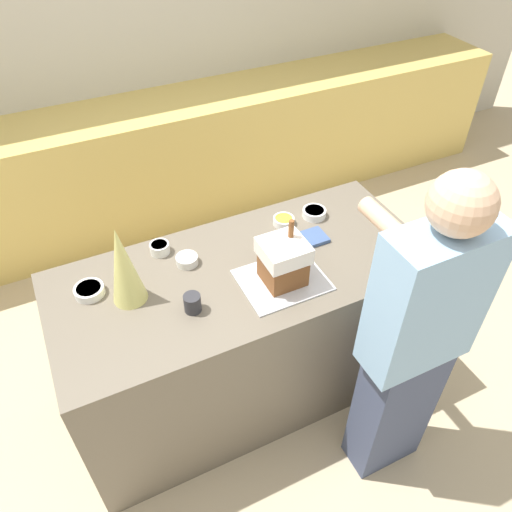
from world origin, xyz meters
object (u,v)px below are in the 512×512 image
Objects in this scene: candy_bowl_far_right at (314,213)px; person at (413,344)px; baking_tray at (282,280)px; decorative_tree at (123,266)px; candy_bowl_center_rear at (187,260)px; cookbook at (308,239)px; candy_bowl_beside_tree at (89,290)px; candy_bowl_near_tray_right at (160,248)px; gingerbread_house at (283,261)px; candy_bowl_behind_tray at (284,221)px; mug at (192,303)px.

candy_bowl_far_right is 0.07× the size of person.
baking_tray is 0.70m from decorative_tree.
candy_bowl_center_rear is 0.57× the size of cookbook.
candy_bowl_beside_tree is 1.39× the size of candy_bowl_near_tray_right.
decorative_tree is 3.73× the size of candy_bowl_center_rear.
candy_bowl_center_rear is 0.60m from cookbook.
decorative_tree is at bearing -161.13° from candy_bowl_center_rear.
cookbook is (1.05, -0.10, -0.01)m from candy_bowl_beside_tree.
person is (0.33, -0.52, -0.04)m from baking_tray.
candy_bowl_far_right is at bearing 43.28° from gingerbread_house.
candy_bowl_behind_tray is at bearing 11.41° from decorative_tree.
candy_bowl_near_tray_right is 0.52× the size of cookbook.
gingerbread_house is 0.33m from cookbook.
decorative_tree is 0.36m from candy_bowl_center_rear.
decorative_tree is at bearing 163.37° from gingerbread_house.
candy_bowl_near_tray_right is 0.06× the size of person.
decorative_tree reaches higher than candy_bowl_far_right.
candy_bowl_beside_tree is (-1.17, -0.06, -0.00)m from candy_bowl_far_right.
baking_tray is at bearing -148.26° from gingerbread_house.
candy_bowl_far_right is at bearing -5.17° from candy_bowl_near_tray_right.
gingerbread_house is 0.86m from candy_bowl_beside_tree.
candy_bowl_beside_tree is at bearing -159.94° from candy_bowl_near_tray_right.
mug is at bearing 178.92° from baking_tray.
decorative_tree is (-0.64, 0.19, 0.19)m from baking_tray.
person is at bearing -35.34° from mug.
baking_tray is 4.51× the size of mug.
candy_bowl_far_right is at bearing 86.95° from person.
baking_tray is 3.50× the size of candy_bowl_behind_tray.
cookbook is 2.16× the size of mug.
decorative_tree is 3.13× the size of candy_bowl_far_right.
candy_bowl_far_right is at bearing 4.51° from candy_bowl_center_rear.
mug is at bearing -156.70° from candy_bowl_far_right.
person is (0.75, -0.53, -0.08)m from mug.
candy_bowl_behind_tray is 0.06× the size of person.
decorative_tree reaches higher than candy_bowl_beside_tree.
mug reaches higher than candy_bowl_behind_tray.
candy_bowl_beside_tree is (-0.16, 0.10, -0.17)m from decorative_tree.
candy_bowl_center_rear is 1.22× the size of mug.
gingerbread_house is 0.43m from mug.
baking_tray is 0.46m from candy_bowl_center_rear.
candy_bowl_behind_tray is 0.64m from candy_bowl_near_tray_right.
candy_bowl_beside_tree is 0.47m from mug.
baking_tray is 0.85m from candy_bowl_beside_tree.
candy_bowl_far_right is at bearing 43.27° from baking_tray.
person reaches higher than candy_bowl_far_right.
candy_bowl_behind_tray is 0.60× the size of cookbook.
cookbook is (0.59, -0.10, -0.01)m from candy_bowl_center_rear.
candy_bowl_near_tray_right is (-0.64, 0.06, 0.01)m from candy_bowl_behind_tray.
cookbook is at bearing -128.34° from candy_bowl_far_right.
cookbook is at bearing -18.73° from candy_bowl_near_tray_right.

